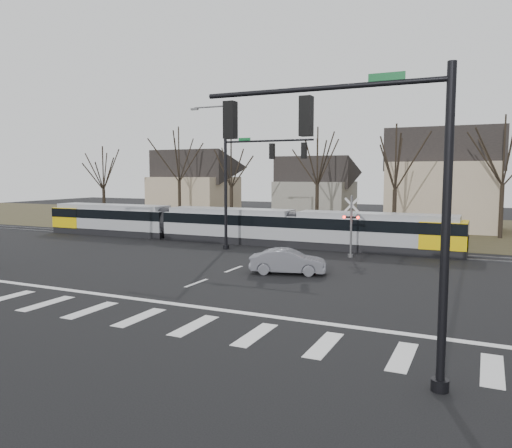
% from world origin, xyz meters
% --- Properties ---
extents(ground, '(140.00, 140.00, 0.00)m').
position_xyz_m(ground, '(0.00, 0.00, 0.00)').
color(ground, black).
extents(grass_verge, '(140.00, 28.00, 0.01)m').
position_xyz_m(grass_verge, '(0.00, 32.00, 0.01)').
color(grass_verge, '#38331E').
rests_on(grass_verge, ground).
extents(crosswalk, '(27.00, 2.60, 0.01)m').
position_xyz_m(crosswalk, '(0.00, -4.00, 0.01)').
color(crosswalk, silver).
rests_on(crosswalk, ground).
extents(stop_line, '(28.00, 0.35, 0.01)m').
position_xyz_m(stop_line, '(0.00, -1.80, 0.01)').
color(stop_line, silver).
rests_on(stop_line, ground).
extents(lane_dashes, '(0.18, 30.00, 0.01)m').
position_xyz_m(lane_dashes, '(0.00, 16.00, 0.01)').
color(lane_dashes, silver).
rests_on(lane_dashes, ground).
extents(rail_pair, '(90.00, 1.52, 0.06)m').
position_xyz_m(rail_pair, '(0.00, 15.80, 0.03)').
color(rail_pair, '#59595E').
rests_on(rail_pair, ground).
extents(tram, '(35.16, 2.61, 2.67)m').
position_xyz_m(tram, '(-5.63, 16.00, 1.45)').
color(tram, gray).
rests_on(tram, ground).
extents(sedan, '(3.46, 4.78, 1.34)m').
position_xyz_m(sedan, '(3.26, 6.08, 0.67)').
color(sedan, slate).
rests_on(sedan, ground).
extents(signal_pole_near_right, '(6.72, 0.44, 8.00)m').
position_xyz_m(signal_pole_near_right, '(10.11, -6.00, 5.17)').
color(signal_pole_near_right, black).
rests_on(signal_pole_near_right, ground).
extents(signal_pole_far, '(9.28, 0.44, 10.20)m').
position_xyz_m(signal_pole_far, '(-2.41, 12.50, 5.70)').
color(signal_pole_far, black).
rests_on(signal_pole_far, ground).
extents(rail_crossing_signal, '(1.08, 0.36, 4.00)m').
position_xyz_m(rail_crossing_signal, '(5.00, 12.79, 1.89)').
color(rail_crossing_signal, '#59595B').
rests_on(rail_crossing_signal, ground).
extents(tree_row, '(59.20, 7.20, 10.00)m').
position_xyz_m(tree_row, '(2.00, 26.00, 5.00)').
color(tree_row, black).
rests_on(tree_row, ground).
extents(house_a, '(9.72, 8.64, 8.60)m').
position_xyz_m(house_a, '(-20.00, 34.00, 4.46)').
color(house_a, tan).
rests_on(house_a, ground).
extents(house_b, '(8.64, 7.56, 7.65)m').
position_xyz_m(house_b, '(-5.00, 36.00, 3.97)').
color(house_b, slate).
rests_on(house_b, ground).
extents(house_c, '(10.80, 8.64, 10.10)m').
position_xyz_m(house_c, '(9.00, 33.00, 5.23)').
color(house_c, tan).
rests_on(house_c, ground).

